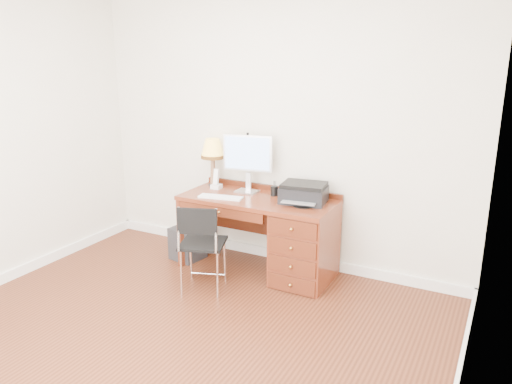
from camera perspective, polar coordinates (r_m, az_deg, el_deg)
The scene contains 12 objects.
ground at distance 4.01m, azimuth -9.39°, elevation -16.13°, with size 4.00×4.00×0.00m, color #3F1B0E.
room_shell at distance 4.44m, azimuth -4.45°, elevation -11.89°, with size 4.00×4.00×4.00m.
desk at distance 4.77m, azimuth 3.70°, elevation -5.04°, with size 1.50×0.67×0.75m.
monitor at distance 4.92m, azimuth -0.91°, elevation 4.10°, with size 0.50×0.20×0.57m.
keyboard at distance 4.79m, azimuth -4.06°, elevation -0.59°, with size 0.43×0.12×0.02m, color white.
mouse_pad at distance 4.56m, azimuth 5.49°, elevation -1.43°, with size 0.20×0.20×0.04m.
printer at distance 4.65m, azimuth 5.49°, elevation -0.08°, with size 0.45×0.37×0.18m.
leg_lamp at distance 5.16m, azimuth -4.98°, elevation 4.63°, with size 0.24×0.24×0.50m.
phone at distance 5.11m, azimuth -4.56°, elevation 1.05°, with size 0.10×0.10×0.20m.
pen_cup at distance 4.85m, azimuth 2.11°, elevation 0.11°, with size 0.07×0.07×0.09m, color black.
chair at distance 4.48m, azimuth -6.56°, elevation -5.35°, with size 0.50×0.50×0.82m.
equipment_box at distance 5.30m, azimuth -7.81°, elevation -5.77°, with size 0.29×0.29×0.34m, color black.
Camera 1 is at (2.11, -2.68, 2.11)m, focal length 35.00 mm.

